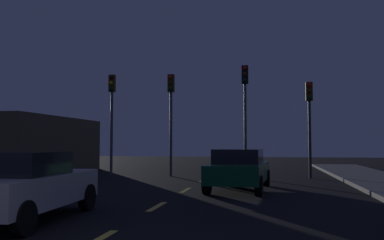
# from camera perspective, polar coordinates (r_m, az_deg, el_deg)

# --- Properties ---
(ground_plane) EXTENTS (80.00, 80.00, 0.00)m
(ground_plane) POSITION_cam_1_polar(r_m,az_deg,el_deg) (11.49, -4.08, -11.48)
(ground_plane) COLOR black
(lane_stripe_second) EXTENTS (0.16, 1.60, 0.01)m
(lane_stripe_second) POSITION_cam_1_polar(r_m,az_deg,el_deg) (7.38, -13.06, -15.99)
(lane_stripe_second) COLOR #EACC4C
(lane_stripe_second) RESTS_ON ground_plane
(lane_stripe_third) EXTENTS (0.16, 1.60, 0.01)m
(lane_stripe_third) POSITION_cam_1_polar(r_m,az_deg,el_deg) (10.92, -4.89, -11.89)
(lane_stripe_third) COLOR #EACC4C
(lane_stripe_third) RESTS_ON ground_plane
(lane_stripe_fourth) EXTENTS (0.16, 1.60, 0.01)m
(lane_stripe_fourth) POSITION_cam_1_polar(r_m,az_deg,el_deg) (14.59, -0.87, -9.73)
(lane_stripe_fourth) COLOR #EACC4C
(lane_stripe_fourth) RESTS_ON ground_plane
(lane_stripe_fifth) EXTENTS (0.16, 1.60, 0.01)m
(lane_stripe_fifth) POSITION_cam_1_polar(r_m,az_deg,el_deg) (18.31, 1.50, -8.42)
(lane_stripe_fifth) COLOR #EACC4C
(lane_stripe_fifth) RESTS_ON ground_plane
(traffic_signal_far_left) EXTENTS (0.32, 0.38, 5.23)m
(traffic_signal_far_left) POSITION_cam_1_polar(r_m,az_deg,el_deg) (21.72, -11.11, 2.06)
(traffic_signal_far_left) COLOR #4C4C51
(traffic_signal_far_left) RESTS_ON ground_plane
(traffic_signal_center_left) EXTENTS (0.32, 0.38, 5.15)m
(traffic_signal_center_left) POSITION_cam_1_polar(r_m,az_deg,el_deg) (20.76, -2.95, 2.11)
(traffic_signal_center_left) COLOR #4C4C51
(traffic_signal_center_left) RESTS_ON ground_plane
(traffic_signal_center_right) EXTENTS (0.32, 0.38, 5.48)m
(traffic_signal_center_right) POSITION_cam_1_polar(r_m,az_deg,el_deg) (20.25, 7.40, 2.86)
(traffic_signal_center_right) COLOR #4C4C51
(traffic_signal_center_right) RESTS_ON ground_plane
(traffic_signal_far_right) EXTENTS (0.32, 0.38, 4.57)m
(traffic_signal_far_right) POSITION_cam_1_polar(r_m,az_deg,el_deg) (20.26, 16.03, 1.32)
(traffic_signal_far_right) COLOR #2D2D30
(traffic_signal_far_right) RESTS_ON ground_plane
(car_stopped_ahead) EXTENTS (2.15, 4.34, 1.44)m
(car_stopped_ahead) POSITION_cam_1_polar(r_m,az_deg,el_deg) (14.64, 6.57, -6.79)
(car_stopped_ahead) COLOR #0F4C2D
(car_stopped_ahead) RESTS_ON ground_plane
(car_adjacent_lane) EXTENTS (2.05, 4.07, 1.46)m
(car_adjacent_lane) POSITION_cam_1_polar(r_m,az_deg,el_deg) (9.55, -22.47, -8.37)
(car_adjacent_lane) COLOR silver
(car_adjacent_lane) RESTS_ON ground_plane
(storefront_left) EXTENTS (4.46, 8.98, 3.10)m
(storefront_left) POSITION_cam_1_polar(r_m,az_deg,el_deg) (24.62, -21.63, -3.28)
(storefront_left) COLOR brown
(storefront_left) RESTS_ON ground_plane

